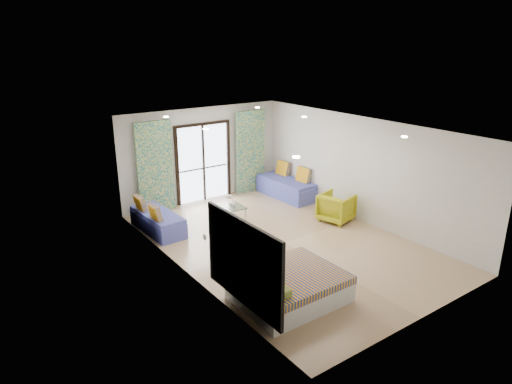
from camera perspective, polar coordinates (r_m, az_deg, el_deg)
floor at (r=10.73m, az=3.43°, el=-6.29°), size 5.00×7.50×0.01m
ceiling at (r=9.90m, az=3.74°, el=8.03°), size 5.00×7.50×0.01m
wall_back at (r=13.24m, az=-6.69°, el=4.67°), size 5.00×0.01×2.70m
wall_front at (r=7.89m, az=21.03°, el=-6.33°), size 5.00×0.01×2.70m
wall_left at (r=8.96m, az=-8.98°, el=-2.30°), size 0.01×7.50×2.70m
wall_right at (r=11.91m, az=13.00°, el=2.73°), size 0.01×7.50×2.70m
balcony_door at (r=13.24m, az=-6.61°, el=4.26°), size 1.76×0.08×2.28m
balcony_rail at (r=13.33m, az=-6.58°, el=2.98°), size 1.52×0.03×0.04m
curtain_left at (r=12.46m, az=-12.50°, el=2.99°), size 1.00×0.10×2.50m
curtain_right at (r=13.91m, az=-0.70°, el=5.04°), size 1.00×0.10×2.50m
downlight_a at (r=7.53m, az=5.04°, el=4.39°), size 0.12×0.12×0.02m
downlight_b at (r=9.55m, az=18.05°, el=6.58°), size 0.12×0.12×0.02m
downlight_c at (r=9.95m, az=-6.30°, el=7.83°), size 0.12×0.12×0.02m
downlight_d at (r=11.55m, az=6.04°, el=9.33°), size 0.12×0.12×0.02m
downlight_e at (r=11.71m, az=-11.18°, el=9.21°), size 0.12×0.12×0.02m
downlight_f at (r=13.10m, az=0.17°, el=10.53°), size 0.12×0.12×0.02m
headboard at (r=7.52m, az=-1.65°, el=-8.80°), size 0.06×2.10×1.50m
switch_plate at (r=8.48m, az=-6.45°, el=-5.60°), size 0.02×0.10×0.10m
bed at (r=8.42m, az=4.09°, el=-11.72°), size 1.86×1.51×0.64m
daybed_left at (r=11.47m, az=-12.25°, el=-3.55°), size 0.76×1.78×0.86m
daybed_right at (r=13.68m, az=3.81°, el=0.64°), size 0.83×1.98×0.97m
coffee_table at (r=11.66m, az=-3.35°, el=-2.06°), size 0.73×0.73×0.79m
vase at (r=11.64m, az=-2.99°, el=-1.37°), size 0.18×0.19×0.18m
armchair at (r=11.98m, az=10.01°, el=-1.74°), size 0.91×0.94×0.80m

